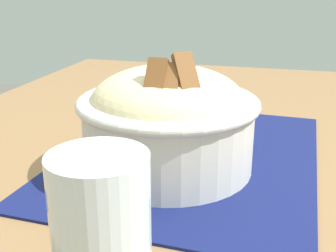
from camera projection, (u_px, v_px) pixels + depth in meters
table at (185, 219)px, 0.56m from camera, size 1.17×0.82×0.76m
placemat at (192, 155)px, 0.54m from camera, size 0.40×0.31×0.00m
bowl at (168, 118)px, 0.48m from camera, size 0.22×0.22×0.14m
fork at (194, 124)px, 0.64m from camera, size 0.04×0.13×0.00m
drinking_glass at (103, 240)px, 0.29m from camera, size 0.07×0.07×0.11m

